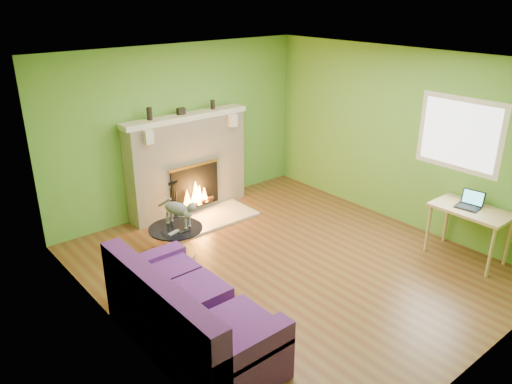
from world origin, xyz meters
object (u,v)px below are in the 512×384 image
Objects in this scene: desk at (471,215)px; cat at (178,212)px; coffee_table at (176,239)px; sofa at (187,317)px.

cat reaches higher than desk.
coffee_table is 1.17× the size of cat.
coffee_table is at bearing 139.08° from desk.
coffee_table is 0.74× the size of desk.
coffee_table is 0.38m from cat.
sofa is 3.26× the size of cat.
desk is 1.57× the size of cat.
desk is (3.81, -0.85, 0.28)m from sofa.
desk is at bearing -12.58° from sofa.
sofa is 2.79× the size of coffee_table.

